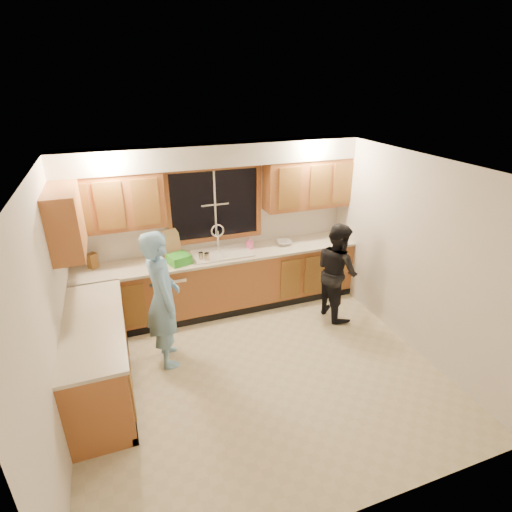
{
  "coord_description": "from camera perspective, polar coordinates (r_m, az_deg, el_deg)",
  "views": [
    {
      "loc": [
        -1.38,
        -3.64,
        3.32
      ],
      "look_at": [
        0.19,
        0.65,
        1.26
      ],
      "focal_mm": 28.0,
      "sensor_mm": 36.0,
      "label": 1
    }
  ],
  "objects": [
    {
      "name": "upper_cabinets_left",
      "position": [
        5.58,
        -19.98,
        7.26
      ],
      "size": [
        1.35,
        0.33,
        0.75
      ],
      "primitive_type": "cube",
      "color": "#A55E2F",
      "rests_on": "wall_back"
    },
    {
      "name": "countertop_back",
      "position": [
        5.92,
        -4.86,
        0.05
      ],
      "size": [
        4.2,
        0.63,
        0.04
      ],
      "primitive_type": "cube",
      "color": "beige",
      "rests_on": "base_cabinets_back"
    },
    {
      "name": "bowl",
      "position": [
        6.25,
        4.07,
        1.91
      ],
      "size": [
        0.26,
        0.26,
        0.06
      ],
      "primitive_type": "imported",
      "rotation": [
        0.0,
        0.0,
        -0.12
      ],
      "color": "silver",
      "rests_on": "countertop_back"
    },
    {
      "name": "floor",
      "position": [
        5.12,
        0.49,
        -16.19
      ],
      "size": [
        4.2,
        4.2,
        0.0
      ],
      "primitive_type": "plane",
      "color": "beige",
      "rests_on": "ground"
    },
    {
      "name": "cutting_board",
      "position": [
        5.93,
        -12.05,
        1.88
      ],
      "size": [
        0.31,
        0.21,
        0.39
      ],
      "primitive_type": "cube",
      "rotation": [
        -0.21,
        0.0,
        0.39
      ],
      "color": "tan",
      "rests_on": "countertop_back"
    },
    {
      "name": "countertop_left",
      "position": [
        4.69,
        -22.26,
        -8.89
      ],
      "size": [
        0.63,
        1.9,
        0.04
      ],
      "primitive_type": "cube",
      "color": "beige",
      "rests_on": "base_cabinets_left"
    },
    {
      "name": "wall_left",
      "position": [
        4.25,
        -27.27,
        -7.91
      ],
      "size": [
        0.0,
        3.8,
        3.8
      ],
      "primitive_type": "plane",
      "rotation": [
        1.57,
        0.0,
        1.57
      ],
      "color": "silver",
      "rests_on": "ground"
    },
    {
      "name": "can_right",
      "position": [
        5.73,
        -7.85,
        -0.07
      ],
      "size": [
        0.08,
        0.08,
        0.13
      ],
      "primitive_type": "cylinder",
      "rotation": [
        0.0,
        0.0,
        -0.24
      ],
      "color": "#B9A98E",
      "rests_on": "countertop_back"
    },
    {
      "name": "sink",
      "position": [
        5.95,
        -4.9,
        -0.19
      ],
      "size": [
        0.86,
        0.52,
        0.57
      ],
      "color": "white",
      "rests_on": "countertop_back"
    },
    {
      "name": "dishwasher",
      "position": [
        6.01,
        -12.56,
        -5.34
      ],
      "size": [
        0.6,
        0.56,
        0.82
      ],
      "primitive_type": "cube",
      "color": "white",
      "rests_on": "floor"
    },
    {
      "name": "woman",
      "position": [
        5.95,
        11.46,
        -2.11
      ],
      "size": [
        0.6,
        0.74,
        1.46
      ],
      "primitive_type": "imported",
      "rotation": [
        0.0,
        0.0,
        1.64
      ],
      "color": "black",
      "rests_on": "floor"
    },
    {
      "name": "soffit",
      "position": [
        5.62,
        -5.79,
        14.21
      ],
      "size": [
        4.2,
        0.35,
        0.3
      ],
      "primitive_type": "cube",
      "color": "silver",
      "rests_on": "wall_back"
    },
    {
      "name": "upper_cabinets_right",
      "position": [
        6.24,
        7.34,
        10.22
      ],
      "size": [
        1.35,
        0.33,
        0.75
      ],
      "primitive_type": "cube",
      "color": "#A55E2F",
      "rests_on": "wall_back"
    },
    {
      "name": "ceiling",
      "position": [
        3.98,
        0.63,
        12.35
      ],
      "size": [
        4.2,
        4.2,
        0.0
      ],
      "primitive_type": "plane",
      "rotation": [
        3.14,
        0.0,
        0.0
      ],
      "color": "white"
    },
    {
      "name": "upper_cabinets_return",
      "position": [
        5.02,
        -25.55,
        4.51
      ],
      "size": [
        0.33,
        0.9,
        0.75
      ],
      "primitive_type": "cube",
      "color": "#A55E2F",
      "rests_on": "wall_left"
    },
    {
      "name": "can_left",
      "position": [
        5.68,
        -7.03,
        -0.2
      ],
      "size": [
        0.09,
        0.09,
        0.13
      ],
      "primitive_type": "cylinder",
      "rotation": [
        0.0,
        0.0,
        0.3
      ],
      "color": "#B9A98E",
      "rests_on": "countertop_back"
    },
    {
      "name": "stove",
      "position": [
        4.49,
        -21.57,
        -17.6
      ],
      "size": [
        0.58,
        0.75,
        0.9
      ],
      "primitive_type": "cube",
      "color": "white",
      "rests_on": "floor"
    },
    {
      "name": "wall_back",
      "position": [
        6.07,
        -5.78,
        4.21
      ],
      "size": [
        4.2,
        0.0,
        4.2
      ],
      "primitive_type": "plane",
      "rotation": [
        1.57,
        0.0,
        0.0
      ],
      "color": "silver",
      "rests_on": "ground"
    },
    {
      "name": "man",
      "position": [
        4.94,
        -13.18,
        -6.05
      ],
      "size": [
        0.44,
        0.66,
        1.76
      ],
      "primitive_type": "imported",
      "rotation": [
        0.0,
        0.0,
        1.61
      ],
      "color": "#7DBAED",
      "rests_on": "floor"
    },
    {
      "name": "knife_block",
      "position": [
        5.88,
        -22.32,
        -0.63
      ],
      "size": [
        0.15,
        0.15,
        0.21
      ],
      "primitive_type": "cube",
      "rotation": [
        0.0,
        0.0,
        0.69
      ],
      "color": "#8F5F27",
      "rests_on": "countertop_back"
    },
    {
      "name": "soap_bottle",
      "position": [
        6.05,
        -0.92,
        1.83
      ],
      "size": [
        0.1,
        0.11,
        0.18
      ],
      "primitive_type": "imported",
      "rotation": [
        0.0,
        0.0,
        0.35
      ],
      "color": "#EE5A98",
      "rests_on": "countertop_back"
    },
    {
      "name": "dish_crate",
      "position": [
        5.69,
        -10.94,
        -0.44
      ],
      "size": [
        0.35,
        0.34,
        0.13
      ],
      "primitive_type": "cube",
      "rotation": [
        0.0,
        0.0,
        0.32
      ],
      "color": "green",
      "rests_on": "countertop_back"
    },
    {
      "name": "window_frame",
      "position": [
        5.96,
        -5.9,
        7.35
      ],
      "size": [
        1.44,
        0.03,
        1.14
      ],
      "color": "black",
      "rests_on": "wall_back"
    },
    {
      "name": "base_cabinets_back",
      "position": [
        6.14,
        -4.75,
        -3.81
      ],
      "size": [
        4.2,
        0.6,
        0.88
      ],
      "primitive_type": "cube",
      "color": "#A55E2F",
      "rests_on": "ground"
    },
    {
      "name": "wall_right",
      "position": [
        5.44,
        21.72,
        0.09
      ],
      "size": [
        0.0,
        3.8,
        3.8
      ],
      "primitive_type": "plane",
      "rotation": [
        1.57,
        0.0,
        -1.57
      ],
      "color": "silver",
      "rests_on": "ground"
    },
    {
      "name": "base_cabinets_left",
      "position": [
        4.94,
        -21.58,
        -13.4
      ],
      "size": [
        0.6,
        1.9,
        0.88
      ],
      "primitive_type": "cube",
      "color": "#A55E2F",
      "rests_on": "ground"
    }
  ]
}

